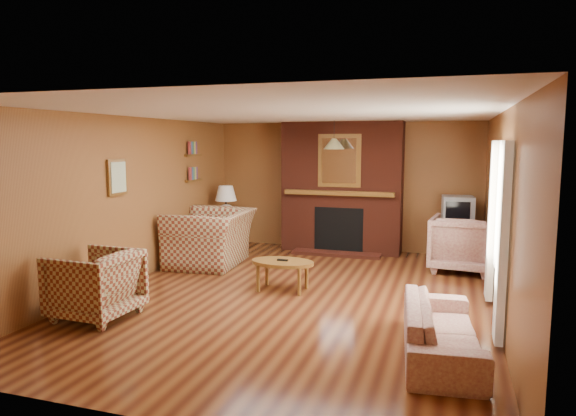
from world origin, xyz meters
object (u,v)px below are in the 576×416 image
(floral_armchair, at_px, (462,244))
(table_lamp, at_px, (226,201))
(fireplace, at_px, (342,188))
(crt_tv, at_px, (458,210))
(tv_stand, at_px, (456,242))
(plaid_armchair, at_px, (95,284))
(side_table, at_px, (226,235))
(plaid_loveseat, at_px, (211,238))
(floral_sofa, at_px, (441,329))
(coffee_table, at_px, (283,264))

(floral_armchair, relative_size, table_lamp, 1.45)
(fireplace, xyz_separation_m, crt_tv, (2.05, -0.19, -0.29))
(table_lamp, relative_size, tv_stand, 1.02)
(floral_armchair, relative_size, tv_stand, 1.48)
(fireplace, height_order, plaid_armchair, fireplace)
(fireplace, bearing_deg, side_table, -165.71)
(plaid_loveseat, bearing_deg, floral_sofa, 50.30)
(coffee_table, xyz_separation_m, side_table, (-1.87, 2.23, -0.09))
(floral_armchair, distance_m, coffee_table, 3.03)
(table_lamp, height_order, crt_tv, table_lamp)
(coffee_table, distance_m, crt_tv, 3.48)
(coffee_table, xyz_separation_m, table_lamp, (-1.87, 2.23, 0.56))
(floral_sofa, height_order, tv_stand, tv_stand)
(coffee_table, xyz_separation_m, crt_tv, (2.28, 2.57, 0.53))
(fireplace, height_order, floral_sofa, fireplace)
(plaid_loveseat, distance_m, floral_armchair, 4.07)
(tv_stand, distance_m, crt_tv, 0.56)
(floral_armchair, bearing_deg, crt_tv, -76.58)
(floral_sofa, height_order, table_lamp, table_lamp)
(plaid_loveseat, distance_m, crt_tv, 4.20)
(fireplace, relative_size, plaid_loveseat, 1.72)
(fireplace, distance_m, floral_armchair, 2.42)
(floral_sofa, bearing_deg, plaid_loveseat, 49.13)
(floral_armchair, distance_m, tv_stand, 0.71)
(plaid_loveseat, bearing_deg, side_table, -172.39)
(fireplace, height_order, crt_tv, fireplace)
(fireplace, relative_size, tv_stand, 3.67)
(plaid_armchair, relative_size, tv_stand, 1.33)
(side_table, distance_m, crt_tv, 4.21)
(plaid_loveseat, relative_size, plaid_armchair, 1.60)
(coffee_table, height_order, side_table, side_table)
(floral_sofa, bearing_deg, crt_tv, -7.74)
(side_table, bearing_deg, tv_stand, 4.82)
(crt_tv, bearing_deg, fireplace, 174.70)
(floral_sofa, xyz_separation_m, table_lamp, (-4.00, 3.81, 0.67))
(plaid_armchair, bearing_deg, plaid_loveseat, -179.60)
(fireplace, distance_m, plaid_loveseat, 2.62)
(side_table, height_order, crt_tv, crt_tv)
(plaid_armchair, bearing_deg, crt_tv, 139.49)
(fireplace, xyz_separation_m, table_lamp, (-2.10, -0.53, -0.26))
(floral_armchair, relative_size, side_table, 1.75)
(plaid_loveseat, bearing_deg, plaid_armchair, -6.56)
(plaid_loveseat, height_order, coffee_table, plaid_loveseat)
(floral_armchair, height_order, tv_stand, floral_armchair)
(side_table, distance_m, tv_stand, 4.17)
(plaid_armchair, distance_m, tv_stand, 5.87)
(coffee_table, distance_m, table_lamp, 2.96)
(floral_armchair, bearing_deg, tv_stand, -76.64)
(floral_sofa, relative_size, coffee_table, 1.96)
(floral_sofa, bearing_deg, plaid_armchair, 86.40)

